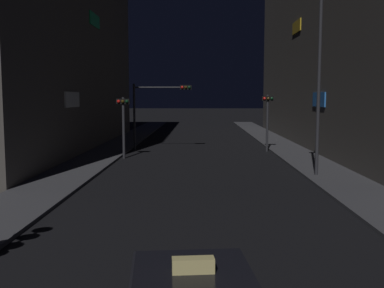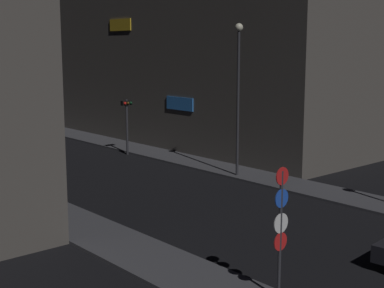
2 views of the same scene
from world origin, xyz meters
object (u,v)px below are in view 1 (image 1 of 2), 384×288
Objects in this scene: traffic_light_left_kerb at (123,115)px; street_lamp_far_block at (320,56)px; traffic_light_right_kerb at (268,111)px; traffic_light_overhead at (158,101)px.

street_lamp_far_block reaches higher than traffic_light_left_kerb.
traffic_light_left_kerb is at bearing 148.16° from street_lamp_far_block.
traffic_light_right_kerb reaches higher than traffic_light_left_kerb.
traffic_light_right_kerb is at bearing 94.74° from street_lamp_far_block.
traffic_light_overhead is at bearing 128.02° from street_lamp_far_block.
traffic_light_right_kerb is 10.34m from street_lamp_far_block.
street_lamp_far_block is at bearing -31.84° from traffic_light_left_kerb.
traffic_light_right_kerb is (9.24, 3.67, 0.11)m from traffic_light_left_kerb.
street_lamp_far_block reaches higher than traffic_light_right_kerb.
street_lamp_far_block is (0.82, -9.92, 2.80)m from traffic_light_right_kerb.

